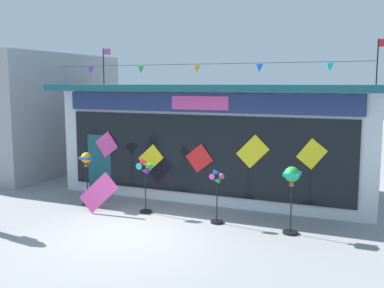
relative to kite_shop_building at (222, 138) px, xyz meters
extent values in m
plane|color=gray|center=(-0.60, -5.19, -1.86)|extent=(80.00, 80.00, 0.00)
cube|color=silver|center=(0.00, 0.05, -0.12)|extent=(10.09, 4.06, 3.47)
cube|color=#195660|center=(0.00, -0.34, 1.71)|extent=(10.49, 4.84, 0.20)
cube|color=navy|center=(0.00, -2.02, 1.27)|extent=(9.28, 0.08, 0.58)
cube|color=#EA4CA3|center=(0.00, -2.05, 1.27)|extent=(1.82, 0.04, 0.40)
cube|color=black|center=(0.00, -2.01, -0.30)|extent=(9.08, 0.06, 2.41)
cube|color=#195660|center=(-3.63, -2.01, -0.86)|extent=(0.90, 0.07, 2.00)
cube|color=#EA4CA3|center=(-3.31, -2.07, -0.15)|extent=(0.89, 0.03, 0.89)
cube|color=yellow|center=(-1.65, -2.07, -0.50)|extent=(0.91, 0.03, 0.89)
cube|color=red|center=(0.00, -2.07, -0.40)|extent=(0.90, 0.03, 0.90)
cube|color=yellow|center=(1.66, -2.07, -0.09)|extent=(0.99, 0.03, 0.99)
cube|color=yellow|center=(3.31, -2.07, -0.06)|extent=(0.84, 0.03, 0.87)
cylinder|color=black|center=(0.00, -2.27, 2.40)|extent=(9.69, 0.01, 0.01)
cone|color=purple|center=(-3.71, -2.27, 2.26)|extent=(0.20, 0.20, 0.22)
cone|color=green|center=(-1.85, -2.27, 2.26)|extent=(0.20, 0.20, 0.22)
cone|color=orange|center=(0.00, -2.27, 2.26)|extent=(0.20, 0.20, 0.22)
cone|color=blue|center=(1.86, -2.27, 2.26)|extent=(0.20, 0.20, 0.22)
cone|color=#19B7BC|center=(3.72, -2.27, 2.26)|extent=(0.20, 0.20, 0.22)
cylinder|color=black|center=(-4.79, 0.05, 2.48)|extent=(0.04, 0.04, 1.34)
cube|color=#EA4CA3|center=(-4.63, 0.05, 3.03)|extent=(0.32, 0.02, 0.22)
cylinder|color=black|center=(4.80, 0.05, 2.48)|extent=(0.04, 0.04, 1.33)
cube|color=red|center=(4.96, 0.05, 3.02)|extent=(0.32, 0.02, 0.22)
cylinder|color=black|center=(-3.16, -3.37, -1.83)|extent=(0.32, 0.32, 0.06)
cylinder|color=black|center=(-3.16, -3.37, -1.21)|extent=(0.03, 0.03, 1.30)
sphere|color=orange|center=(-3.16, -3.37, -0.39)|extent=(0.33, 0.33, 0.33)
cube|color=blue|center=(-3.16, -3.37, -0.39)|extent=(0.34, 0.34, 0.07)
cube|color=brown|center=(-3.16, -3.37, -0.62)|extent=(0.10, 0.10, 0.10)
cylinder|color=black|center=(-1.12, -3.39, -1.83)|extent=(0.35, 0.35, 0.06)
cylinder|color=black|center=(-1.12, -3.39, -1.17)|extent=(0.03, 0.03, 1.37)
cylinder|color=black|center=(-1.12, -3.43, -0.49)|extent=(0.06, 0.04, 0.06)
cone|color=green|center=(-0.99, -3.43, -0.49)|extent=(0.19, 0.20, 0.19)
cone|color=red|center=(-1.12, -3.43, -0.36)|extent=(0.20, 0.19, 0.19)
cone|color=#19B7BC|center=(-1.25, -3.43, -0.49)|extent=(0.19, 0.20, 0.19)
cone|color=purple|center=(-1.12, -3.43, -0.62)|extent=(0.20, 0.19, 0.19)
cylinder|color=black|center=(1.10, -3.50, -1.83)|extent=(0.34, 0.34, 0.06)
cylinder|color=black|center=(1.10, -3.50, -1.22)|extent=(0.03, 0.03, 1.28)
cylinder|color=black|center=(1.10, -3.54, -0.58)|extent=(0.06, 0.04, 0.06)
cone|color=#EA4CA3|center=(1.21, -3.54, -0.58)|extent=(0.16, 0.16, 0.16)
cone|color=blue|center=(1.10, -3.54, -0.47)|extent=(0.16, 0.16, 0.16)
cone|color=#EA4CA3|center=(1.00, -3.54, -0.58)|extent=(0.16, 0.16, 0.16)
cone|color=green|center=(1.10, -3.54, -0.69)|extent=(0.16, 0.16, 0.16)
cylinder|color=black|center=(3.08, -3.58, -1.83)|extent=(0.39, 0.39, 0.06)
cylinder|color=black|center=(3.08, -3.58, -1.20)|extent=(0.03, 0.03, 1.32)
sphere|color=green|center=(3.08, -3.58, -0.35)|extent=(0.38, 0.38, 0.38)
cube|color=#19B7BC|center=(3.08, -3.58, -0.35)|extent=(0.39, 0.39, 0.08)
cube|color=brown|center=(3.08, -3.58, -0.60)|extent=(0.10, 0.10, 0.10)
cube|color=#EA4CA3|center=(-2.34, -3.95, -1.26)|extent=(1.19, 0.28, 1.19)
cube|color=#99999E|center=(-9.24, 0.59, 0.59)|extent=(5.16, 6.79, 4.89)
camera|label=1|loc=(5.07, -14.41, 1.85)|focal=41.96mm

